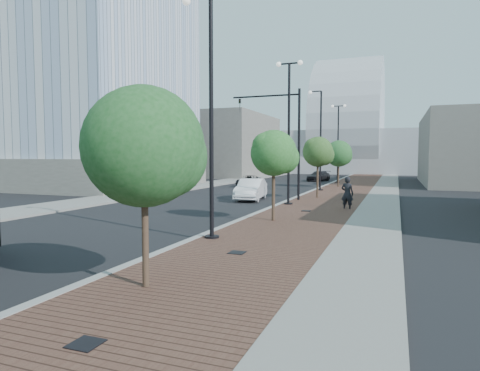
% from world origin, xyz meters
% --- Properties ---
extents(sidewalk, '(7.00, 140.00, 0.12)m').
position_xyz_m(sidewalk, '(3.50, 40.00, 0.06)').
color(sidewalk, '#4C2D23').
rests_on(sidewalk, ground).
extents(concrete_strip, '(2.40, 140.00, 0.13)m').
position_xyz_m(concrete_strip, '(6.20, 40.00, 0.07)').
color(concrete_strip, slate).
rests_on(concrete_strip, ground).
extents(curb, '(0.30, 140.00, 0.14)m').
position_xyz_m(curb, '(0.00, 40.00, 0.07)').
color(curb, gray).
rests_on(curb, ground).
extents(west_sidewalk, '(4.00, 140.00, 0.12)m').
position_xyz_m(west_sidewalk, '(-13.00, 40.00, 0.06)').
color(west_sidewalk, slate).
rests_on(west_sidewalk, ground).
extents(white_sedan, '(2.28, 4.94, 1.57)m').
position_xyz_m(white_sedan, '(-2.90, 24.70, 0.78)').
color(white_sedan, white).
rests_on(white_sedan, ground).
extents(dark_car_mid, '(2.11, 4.34, 1.19)m').
position_xyz_m(dark_car_mid, '(-7.52, 37.45, 0.59)').
color(dark_car_mid, black).
rests_on(dark_car_mid, ground).
extents(dark_car_far, '(2.80, 4.79, 1.31)m').
position_xyz_m(dark_car_far, '(-2.38, 50.26, 0.65)').
color(dark_car_far, black).
rests_on(dark_car_far, ground).
extents(pedestrian, '(0.84, 0.65, 2.04)m').
position_xyz_m(pedestrian, '(4.45, 20.90, 1.02)').
color(pedestrian, black).
rests_on(pedestrian, ground).
extents(streetlight_1, '(1.44, 0.56, 9.21)m').
position_xyz_m(streetlight_1, '(0.49, 10.00, 4.34)').
color(streetlight_1, black).
rests_on(streetlight_1, ground).
extents(streetlight_2, '(1.72, 0.56, 9.28)m').
position_xyz_m(streetlight_2, '(0.60, 22.00, 4.82)').
color(streetlight_2, black).
rests_on(streetlight_2, ground).
extents(streetlight_3, '(1.44, 0.56, 9.21)m').
position_xyz_m(streetlight_3, '(0.49, 34.00, 4.34)').
color(streetlight_3, black).
rests_on(streetlight_3, ground).
extents(streetlight_4, '(1.72, 0.56, 9.28)m').
position_xyz_m(streetlight_4, '(0.60, 46.00, 4.82)').
color(streetlight_4, black).
rests_on(streetlight_4, ground).
extents(traffic_mast, '(5.09, 0.20, 8.00)m').
position_xyz_m(traffic_mast, '(-0.30, 25.00, 4.98)').
color(traffic_mast, black).
rests_on(traffic_mast, ground).
extents(tree_0, '(2.85, 2.85, 4.88)m').
position_xyz_m(tree_0, '(1.65, 4.02, 3.44)').
color(tree_0, '#382619').
rests_on(tree_0, ground).
extents(tree_1, '(2.29, 2.22, 4.50)m').
position_xyz_m(tree_1, '(1.65, 15.02, 3.37)').
color(tree_1, '#382619').
rests_on(tree_1, ground).
extents(tree_2, '(2.32, 2.26, 4.70)m').
position_xyz_m(tree_2, '(1.65, 27.02, 3.55)').
color(tree_2, '#382619').
rests_on(tree_2, ground).
extents(tree_3, '(2.69, 2.69, 4.85)m').
position_xyz_m(tree_3, '(1.65, 39.02, 3.50)').
color(tree_3, '#382619').
rests_on(tree_3, ground).
extents(tower_podium, '(19.00, 19.00, 3.00)m').
position_xyz_m(tower_podium, '(-24.00, 32.00, 1.50)').
color(tower_podium, '#615E57').
rests_on(tower_podium, ground).
extents(convention_center, '(50.00, 30.00, 50.00)m').
position_xyz_m(convention_center, '(-2.00, 85.00, 6.00)').
color(convention_center, '#A8ACB2').
rests_on(convention_center, ground).
extents(commercial_block_nw, '(14.00, 20.00, 10.00)m').
position_xyz_m(commercial_block_nw, '(-20.00, 60.00, 5.00)').
color(commercial_block_nw, '#64605A').
rests_on(commercial_block_nw, ground).
extents(commercial_block_ne, '(12.00, 22.00, 8.00)m').
position_xyz_m(commercial_block_ne, '(16.00, 50.00, 4.00)').
color(commercial_block_ne, '#66635C').
rests_on(commercial_block_ne, ground).
extents(utility_cover_0, '(0.50, 0.50, 0.02)m').
position_xyz_m(utility_cover_0, '(2.40, 1.00, 0.13)').
color(utility_cover_0, black).
rests_on(utility_cover_0, sidewalk).
extents(utility_cover_1, '(0.50, 0.50, 0.02)m').
position_xyz_m(utility_cover_1, '(2.40, 8.00, 0.13)').
color(utility_cover_1, black).
rests_on(utility_cover_1, sidewalk).
extents(utility_cover_2, '(0.50, 0.50, 0.02)m').
position_xyz_m(utility_cover_2, '(2.40, 19.00, 0.13)').
color(utility_cover_2, black).
rests_on(utility_cover_2, sidewalk).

